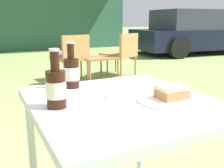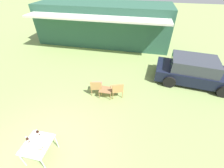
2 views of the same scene
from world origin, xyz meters
The scene contains 12 objects.
ground_plane centered at (0.00, 0.00, 0.00)m, with size 60.00×60.00×0.00m, color #8CA35B.
cabin_building centered at (-0.47, 9.80, 1.46)m, with size 9.95×4.35×2.89m.
parked_car centered at (5.52, 5.38, 0.64)m, with size 4.09×2.30×1.33m.
wicker_chair_cushioned centered at (0.82, 3.36, 0.46)m, with size 0.60×0.64×0.80m.
wicker_chair_plain centered at (1.81, 3.34, 0.46)m, with size 0.68×0.70×0.80m.
garden_side_table centered at (1.30, 3.24, 0.36)m, with size 0.58×0.49×0.40m.
patio_table centered at (0.00, 0.00, 0.64)m, with size 0.78×0.83×0.71m.
cake_on_plate centered at (0.18, -0.10, 0.73)m, with size 0.25×0.25×0.07m.
cola_bottle_near centered at (-0.13, 0.31, 0.79)m, with size 0.08×0.08×0.24m.
cola_bottle_far centered at (-0.29, 0.03, 0.79)m, with size 0.08×0.08×0.24m.
fork centered at (0.11, -0.10, 0.71)m, with size 0.18×0.03×0.01m.
loose_bottle_cap centered at (-0.05, 0.05, 0.71)m, with size 0.03×0.03×0.01m.
Camera 2 is at (2.69, -1.91, 4.83)m, focal length 24.00 mm.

